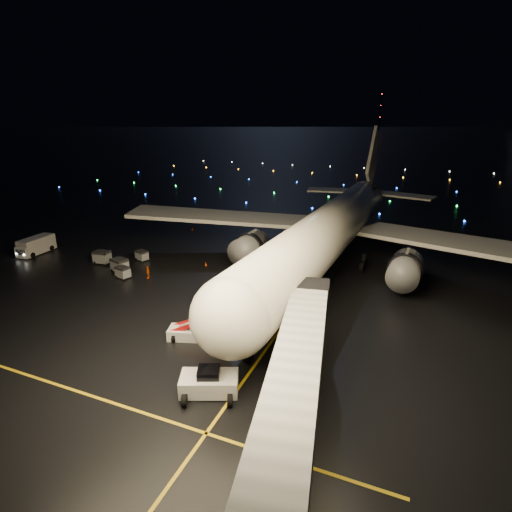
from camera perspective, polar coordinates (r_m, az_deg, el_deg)
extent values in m
plane|color=black|center=(330.12, 19.08, 14.57)|extent=(2000.00, 2000.00, 0.00)
cube|color=gold|center=(49.46, 7.24, -5.22)|extent=(0.25, 80.00, 0.02)
cube|color=gold|center=(39.56, -29.89, -14.51)|extent=(60.00, 0.25, 0.02)
cube|color=silver|center=(32.48, -6.72, -17.25)|extent=(5.00, 3.87, 2.12)
cube|color=silver|center=(71.75, -28.82, 1.37)|extent=(2.77, 7.25, 2.61)
imported|color=#FA5402|center=(55.01, -15.18, -2.24)|extent=(0.81, 1.08, 1.71)
cone|color=#F93A00|center=(51.13, -0.65, -3.94)|extent=(0.43, 0.43, 0.48)
cone|color=#F93A00|center=(60.03, 4.30, -0.39)|extent=(0.62, 0.62, 0.56)
cone|color=#F93A00|center=(58.37, -7.19, -1.12)|extent=(0.48, 0.48, 0.45)
cone|color=#F93A00|center=(77.39, -9.06, 3.89)|extent=(0.60, 0.60, 0.54)
cylinder|color=black|center=(773.27, 17.35, 19.15)|extent=(1.80, 1.80, 64.00)
cube|color=gray|center=(58.38, -18.90, -1.28)|extent=(2.56, 2.09, 1.90)
cube|color=gray|center=(56.15, -18.49, -2.23)|extent=(2.07, 1.66, 1.55)
cube|color=gray|center=(62.20, -15.99, 0.07)|extent=(2.07, 1.72, 1.51)
cube|color=gray|center=(62.66, -21.13, -0.17)|extent=(2.39, 1.80, 1.89)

